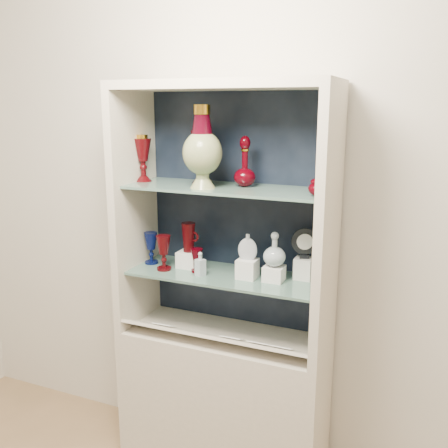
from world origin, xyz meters
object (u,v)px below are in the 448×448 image
at_px(lidded_bowl, 318,185).
at_px(ruby_goblet_small, 197,260).
at_px(cobalt_goblet, 151,248).
at_px(flat_flask, 248,246).
at_px(ruby_decanter_a, 245,158).
at_px(cameo_medallion, 305,243).
at_px(enamel_urn, 202,147).
at_px(clear_square_bottle, 200,264).
at_px(pedestal_lamp_right, 202,155).
at_px(ruby_decanter_b, 322,171).
at_px(ruby_pitcher, 189,237).
at_px(clear_round_decanter, 275,250).
at_px(pedestal_lamp_left, 143,158).
at_px(ruby_goblet_tall, 164,253).

relative_size(lidded_bowl, ruby_goblet_small, 0.79).
distance_m(lidded_bowl, cobalt_goblet, 0.94).
relative_size(cobalt_goblet, flat_flask, 1.30).
relative_size(ruby_decanter_a, lidded_bowl, 2.83).
bearing_deg(cameo_medallion, ruby_goblet_small, 171.49).
relative_size(enamel_urn, clear_square_bottle, 3.18).
height_order(pedestal_lamp_right, cobalt_goblet, pedestal_lamp_right).
height_order(ruby_decanter_b, ruby_pitcher, ruby_decanter_b).
bearing_deg(ruby_pitcher, clear_round_decanter, 4.54).
bearing_deg(ruby_decanter_a, pedestal_lamp_right, 174.30).
bearing_deg(lidded_bowl, pedestal_lamp_left, 175.08).
relative_size(ruby_goblet_tall, clear_square_bottle, 1.49).
height_order(pedestal_lamp_left, ruby_goblet_small, pedestal_lamp_left).
xyz_separation_m(pedestal_lamp_left, clear_square_bottle, (0.34, -0.07, -0.48)).
xyz_separation_m(ruby_goblet_small, clear_round_decanter, (0.38, 0.02, 0.09)).
bearing_deg(pedestal_lamp_right, ruby_goblet_small, -82.81).
xyz_separation_m(ruby_decanter_a, cameo_medallion, (0.28, 0.04, -0.38)).
height_order(ruby_goblet_small, cameo_medallion, cameo_medallion).
xyz_separation_m(pedestal_lamp_left, ruby_goblet_tall, (0.14, -0.06, -0.45)).
relative_size(enamel_urn, ruby_goblet_tall, 2.14).
relative_size(pedestal_lamp_left, ruby_decanter_b, 1.23).
relative_size(flat_flask, cameo_medallion, 0.86).
bearing_deg(flat_flask, enamel_urn, -178.22).
relative_size(ruby_decanter_b, clear_round_decanter, 1.20).
bearing_deg(enamel_urn, lidded_bowl, -0.60).
bearing_deg(pedestal_lamp_right, enamel_urn, -63.34).
relative_size(ruby_decanter_a, cobalt_goblet, 1.60).
relative_size(lidded_bowl, ruby_goblet_tall, 0.53).
distance_m(flat_flask, cameo_medallion, 0.26).
bearing_deg(ruby_pitcher, ruby_decanter_b, 6.95).
bearing_deg(cameo_medallion, pedestal_lamp_right, 161.14).
bearing_deg(pedestal_lamp_left, lidded_bowl, -4.92).
relative_size(pedestal_lamp_left, lidded_bowl, 2.48).
xyz_separation_m(ruby_goblet_small, flat_flask, (0.25, 0.01, 0.09)).
xyz_separation_m(ruby_goblet_tall, ruby_pitcher, (0.09, 0.09, 0.07)).
distance_m(ruby_pitcher, clear_round_decanter, 0.45).
height_order(ruby_decanter_b, clear_square_bottle, ruby_decanter_b).
relative_size(pedestal_lamp_left, clear_round_decanter, 1.48).
bearing_deg(cobalt_goblet, ruby_decanter_a, 4.27).
height_order(ruby_decanter_a, clear_square_bottle, ruby_decanter_a).
bearing_deg(ruby_pitcher, cobalt_goblet, -165.54).
height_order(pedestal_lamp_right, flat_flask, pedestal_lamp_right).
bearing_deg(clear_round_decanter, ruby_decanter_a, 165.14).
relative_size(ruby_goblet_small, flat_flask, 0.93).
distance_m(ruby_decanter_b, lidded_bowl, 0.10).
xyz_separation_m(pedestal_lamp_right, enamel_urn, (0.07, -0.13, 0.05)).
relative_size(ruby_goblet_small, clear_round_decanter, 0.75).
xyz_separation_m(enamel_urn, ruby_goblet_small, (-0.05, 0.04, -0.55)).
bearing_deg(flat_flask, ruby_decanter_a, 111.70).
xyz_separation_m(pedestal_lamp_right, clear_square_bottle, (0.05, -0.13, -0.50)).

